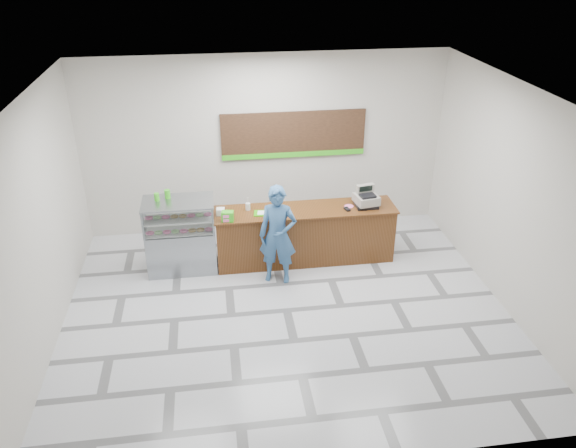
{
  "coord_description": "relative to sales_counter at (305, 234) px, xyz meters",
  "views": [
    {
      "loc": [
        -1.02,
        -7.29,
        5.41
      ],
      "look_at": [
        0.15,
        0.9,
        1.1
      ],
      "focal_mm": 35.0,
      "sensor_mm": 36.0,
      "label": 1
    }
  ],
  "objects": [
    {
      "name": "serving_tray",
      "position": [
        -0.76,
        -0.07,
        0.52
      ],
      "size": [
        0.35,
        0.27,
        0.02
      ],
      "rotation": [
        0.0,
        0.0,
        -0.13
      ],
      "color": "#2FB209",
      "rests_on": "sales_counter"
    },
    {
      "name": "green_cup_right",
      "position": [
        -2.39,
        0.16,
        0.89
      ],
      "size": [
        0.1,
        0.1,
        0.15
      ],
      "primitive_type": "cylinder",
      "color": "green",
      "rests_on": "display_case"
    },
    {
      "name": "back_wall",
      "position": [
        -0.55,
        1.45,
        1.23
      ],
      "size": [
        7.0,
        0.0,
        7.0
      ],
      "primitive_type": "plane",
      "rotation": [
        1.57,
        0.0,
        0.0
      ],
      "color": "beige",
      "rests_on": "floor"
    },
    {
      "name": "menu_board",
      "position": [
        -0.0,
        1.41,
        1.42
      ],
      "size": [
        2.8,
        0.06,
        0.9
      ],
      "color": "black",
      "rests_on": "back_wall"
    },
    {
      "name": "napkin_box",
      "position": [
        -1.5,
        -0.01,
        0.57
      ],
      "size": [
        0.15,
        0.15,
        0.12
      ],
      "primitive_type": "cube",
      "rotation": [
        0.0,
        0.0,
        -0.13
      ],
      "color": "white",
      "rests_on": "sales_counter"
    },
    {
      "name": "straw_cup",
      "position": [
        -1.01,
        0.11,
        0.58
      ],
      "size": [
        0.09,
        0.09,
        0.13
      ],
      "primitive_type": "cylinder",
      "color": "silver",
      "rests_on": "sales_counter"
    },
    {
      "name": "ceiling",
      "position": [
        -0.55,
        -1.55,
        2.98
      ],
      "size": [
        7.0,
        7.0,
        0.0
      ],
      "primitive_type": "plane",
      "rotation": [
        3.14,
        0.0,
        0.0
      ],
      "color": "silver",
      "rests_on": "back_wall"
    },
    {
      "name": "sales_counter",
      "position": [
        0.0,
        0.0,
        0.0
      ],
      "size": [
        3.26,
        0.76,
        1.03
      ],
      "color": "brown",
      "rests_on": "floor"
    },
    {
      "name": "donut_decal",
      "position": [
        0.8,
        0.0,
        0.52
      ],
      "size": [
        0.17,
        0.17,
        0.0
      ],
      "primitive_type": "cylinder",
      "color": "pink",
      "rests_on": "sales_counter"
    },
    {
      "name": "green_cup_left",
      "position": [
        -2.56,
        0.08,
        0.88
      ],
      "size": [
        0.09,
        0.09,
        0.13
      ],
      "primitive_type": "cylinder",
      "color": "green",
      "rests_on": "display_case"
    },
    {
      "name": "display_case",
      "position": [
        -2.22,
        -0.0,
        0.16
      ],
      "size": [
        1.22,
        0.72,
        1.33
      ],
      "color": "gray",
      "rests_on": "floor"
    },
    {
      "name": "promo_box",
      "position": [
        -1.39,
        -0.27,
        0.6
      ],
      "size": [
        0.22,
        0.16,
        0.18
      ],
      "primitive_type": "cube",
      "rotation": [
        0.0,
        0.0,
        -0.16
      ],
      "color": "green",
      "rests_on": "sales_counter"
    },
    {
      "name": "card_terminal",
      "position": [
        0.73,
        -0.14,
        0.53
      ],
      "size": [
        0.1,
        0.15,
        0.04
      ],
      "primitive_type": "cube",
      "rotation": [
        0.0,
        0.0,
        0.26
      ],
      "color": "black",
      "rests_on": "sales_counter"
    },
    {
      "name": "cash_register",
      "position": [
        1.1,
        -0.01,
        0.65
      ],
      "size": [
        0.45,
        0.46,
        0.37
      ],
      "rotation": [
        0.0,
        0.0,
        0.17
      ],
      "color": "black",
      "rests_on": "sales_counter"
    },
    {
      "name": "customer",
      "position": [
        -0.57,
        -0.61,
        0.36
      ],
      "size": [
        0.73,
        0.57,
        1.76
      ],
      "primitive_type": "imported",
      "rotation": [
        0.0,
        0.0,
        -0.27
      ],
      "color": "#315A8A",
      "rests_on": "floor"
    },
    {
      "name": "floor",
      "position": [
        -0.55,
        -1.55,
        -0.52
      ],
      "size": [
        7.0,
        7.0,
        0.0
      ],
      "primitive_type": "plane",
      "color": "#BDBDC1",
      "rests_on": "ground"
    }
  ]
}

